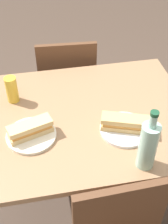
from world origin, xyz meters
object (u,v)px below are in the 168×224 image
baguette_sandwich_far (30,129)px  water_bottle (148,145)px  baguette_sandwich_near (125,123)px  knife_near (123,120)px  beer_glass (12,89)px  chair_far (67,82)px  plate_far (31,135)px  plate_near (124,129)px  dining_table (84,130)px  knife_far (25,128)px

baguette_sandwich_far → water_bottle: 0.53m
baguette_sandwich_near → baguette_sandwich_far: (-0.44, 0.04, 0.00)m
baguette_sandwich_near → knife_near: size_ratio=1.31×
knife_near → baguette_sandwich_far: baguette_sandwich_far is taller
knife_near → beer_glass: (-0.52, 0.28, 0.05)m
chair_far → plate_far: 0.82m
chair_far → plate_near: bearing=-77.2°
plate_near → water_bottle: (0.03, -0.21, 0.11)m
baguette_sandwich_far → water_bottle: (0.47, -0.25, 0.07)m
chair_far → baguette_sandwich_near: size_ratio=3.59×
chair_far → baguette_sandwich_far: size_ratio=3.89×
plate_near → plate_far: 0.44m
dining_table → baguette_sandwich_far: bearing=-159.6°
plate_near → knife_near: knife_near is taller
plate_near → baguette_sandwich_near: (0.00, -0.00, 0.04)m
baguette_sandwich_far → beer_glass: 0.30m
dining_table → beer_glass: beer_glass is taller
baguette_sandwich_near → knife_far: 0.47m
knife_far → knife_near: bearing=-4.4°
chair_far → baguette_sandwich_near: bearing=-77.2°
water_bottle → chair_far: bearing=101.6°
dining_table → knife_near: 0.24m
chair_far → water_bottle: size_ratio=2.81×
knife_near → knife_far: same height
baguette_sandwich_far → knife_far: bearing=119.9°
plate_near → baguette_sandwich_far: baguette_sandwich_far is taller
plate_near → knife_near: 0.05m
chair_far → knife_far: bearing=-113.0°
knife_far → beer_glass: bearing=102.0°
baguette_sandwich_far → knife_far: baguette_sandwich_far is taller
baguette_sandwich_near → plate_far: (-0.44, 0.04, -0.04)m
dining_table → baguette_sandwich_far: (-0.27, -0.10, 0.16)m
chair_far → plate_far: bearing=-110.0°
baguette_sandwich_near → baguette_sandwich_far: 0.44m
chair_far → dining_table: bearing=-89.5°
chair_far → knife_far: chair_far is taller
plate_far → water_bottle: water_bottle is taller
chair_far → baguette_sandwich_far: bearing=-110.0°
plate_near → knife_near: bearing=83.5°
knife_near → beer_glass: size_ratio=1.25×
plate_near → baguette_sandwich_far: size_ratio=1.08×
baguette_sandwich_near → water_bottle: water_bottle is taller
plate_far → water_bottle: bearing=-28.5°
baguette_sandwich_near → baguette_sandwich_far: bearing=174.4°
chair_far → beer_glass: bearing=-127.6°
dining_table → chair_far: 0.64m
plate_far → chair_far: bearing=70.0°
baguette_sandwich_far → water_bottle: water_bottle is taller
chair_far → knife_near: chair_far is taller
baguette_sandwich_near → water_bottle: (0.03, -0.21, 0.07)m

